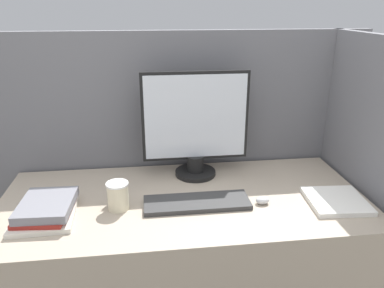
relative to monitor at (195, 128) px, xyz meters
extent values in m
cube|color=slate|center=(-0.08, 0.17, -0.27)|extent=(1.98, 0.04, 1.41)
cube|color=slate|center=(0.75, -0.20, -0.27)|extent=(0.04, 0.78, 1.41)
cube|color=tan|center=(-0.08, -0.23, -0.61)|extent=(1.58, 0.72, 0.74)
cylinder|color=black|center=(0.00, 0.00, -0.23)|extent=(0.20, 0.20, 0.02)
cylinder|color=black|center=(0.00, 0.00, -0.18)|extent=(0.08, 0.08, 0.08)
cube|color=black|center=(0.00, 0.00, 0.05)|extent=(0.51, 0.02, 0.43)
cube|color=silver|center=(0.00, -0.01, 0.05)|extent=(0.48, 0.01, 0.40)
cube|color=#333333|center=(-0.03, -0.30, -0.23)|extent=(0.44, 0.15, 0.02)
ellipsoid|color=silver|center=(0.24, -0.33, -0.23)|extent=(0.06, 0.04, 0.03)
cylinder|color=beige|center=(-0.36, -0.29, -0.19)|extent=(0.09, 0.09, 0.11)
cylinder|color=white|center=(-0.36, -0.29, -0.13)|extent=(0.09, 0.09, 0.01)
cube|color=silver|center=(-0.64, -0.32, -0.23)|extent=(0.24, 0.28, 0.02)
cube|color=maroon|center=(-0.64, -0.32, -0.21)|extent=(0.21, 0.26, 0.02)
cube|color=slate|center=(-0.63, -0.32, -0.19)|extent=(0.21, 0.25, 0.03)
cube|color=white|center=(0.55, -0.36, -0.23)|extent=(0.25, 0.25, 0.02)
camera|label=1|loc=(-0.23, -1.67, 0.55)|focal=35.00mm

